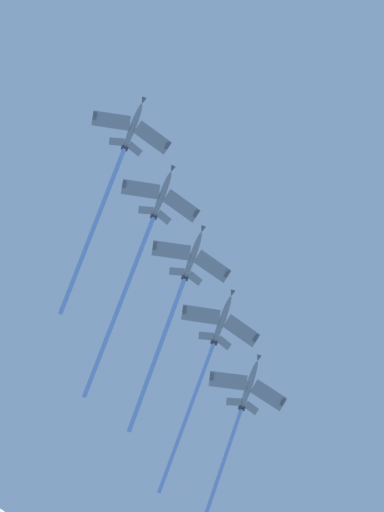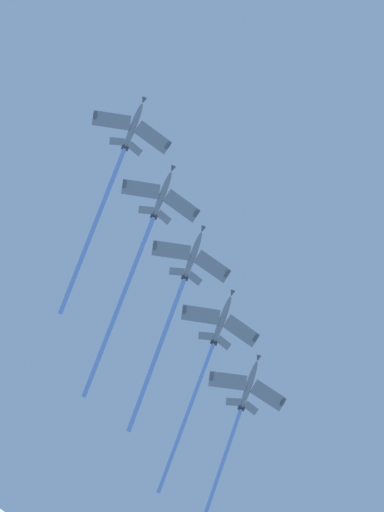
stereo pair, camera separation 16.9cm
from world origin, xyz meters
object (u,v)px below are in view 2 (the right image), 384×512
object	(u,v)px
jet_lead	(113,177)
jet_second	(140,251)
jet_fifth	(232,435)
jet_fourth	(209,355)
jet_third	(177,300)

from	to	relation	value
jet_lead	jet_second	xyz separation A→B (m)	(-1.81, -17.54, -5.93)
jet_second	jet_fifth	bearing A→B (deg)	-102.76
jet_fourth	jet_fifth	xyz separation A→B (m)	(-0.49, -18.82, -6.14)
jet_lead	jet_third	bearing A→B (deg)	-103.99
jet_lead	jet_third	size ratio (longest dim) A/B	1.10
jet_second	jet_fourth	distance (m)	29.56
jet_fourth	jet_second	bearing A→B (deg)	69.66
jet_third	jet_fifth	xyz separation A→B (m)	(-4.58, -32.76, -10.45)
jet_third	jet_fifth	distance (m)	34.69
jet_third	jet_fourth	size ratio (longest dim) A/B	1.03
jet_lead	jet_fifth	world-z (taller)	jet_lead
jet_lead	jet_second	bearing A→B (deg)	-95.88
jet_fourth	jet_third	bearing A→B (deg)	73.65
jet_second	jet_fifth	size ratio (longest dim) A/B	0.99
jet_third	jet_fifth	world-z (taller)	jet_third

